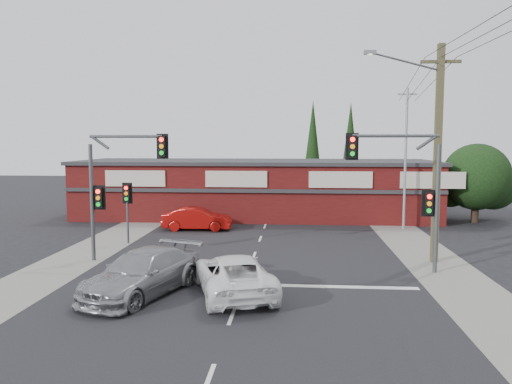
# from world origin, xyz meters

# --- Properties ---
(ground) EXTENTS (120.00, 120.00, 0.00)m
(ground) POSITION_xyz_m (0.00, 0.00, 0.00)
(ground) COLOR black
(ground) RESTS_ON ground
(road_strip) EXTENTS (14.00, 70.00, 0.01)m
(road_strip) POSITION_xyz_m (0.00, 5.00, 0.01)
(road_strip) COLOR black
(road_strip) RESTS_ON ground
(verge_left) EXTENTS (3.00, 70.00, 0.02)m
(verge_left) POSITION_xyz_m (-8.50, 5.00, 0.01)
(verge_left) COLOR gray
(verge_left) RESTS_ON ground
(verge_right) EXTENTS (3.00, 70.00, 0.02)m
(verge_right) POSITION_xyz_m (8.50, 5.00, 0.01)
(verge_right) COLOR gray
(verge_right) RESTS_ON ground
(stop_line) EXTENTS (6.50, 0.35, 0.01)m
(stop_line) POSITION_xyz_m (3.50, -1.50, 0.01)
(stop_line) COLOR silver
(stop_line) RESTS_ON ground
(white_suv) EXTENTS (3.94, 5.82, 1.48)m
(white_suv) POSITION_xyz_m (-0.24, -2.71, 0.74)
(white_suv) COLOR white
(white_suv) RESTS_ON ground
(silver_suv) EXTENTS (4.05, 6.02, 1.62)m
(silver_suv) POSITION_xyz_m (-3.57, -3.02, 0.81)
(silver_suv) COLOR #949698
(silver_suv) RESTS_ON ground
(red_sedan) EXTENTS (4.42, 1.69, 1.44)m
(red_sedan) POSITION_xyz_m (-4.23, 10.53, 0.72)
(red_sedan) COLOR #9B0C09
(red_sedan) RESTS_ON ground
(lane_dashes) EXTENTS (0.12, 49.04, 0.01)m
(lane_dashes) POSITION_xyz_m (0.00, 5.72, 0.01)
(lane_dashes) COLOR silver
(lane_dashes) RESTS_ON ground
(shop_building) EXTENTS (27.30, 8.40, 4.22)m
(shop_building) POSITION_xyz_m (-0.99, 16.99, 2.13)
(shop_building) COLOR #460E0E
(shop_building) RESTS_ON ground
(tree_cluster) EXTENTS (5.90, 5.10, 5.50)m
(tree_cluster) POSITION_xyz_m (14.69, 15.44, 2.90)
(tree_cluster) COLOR #2D2116
(tree_cluster) RESTS_ON ground
(conifer_near) EXTENTS (1.80, 1.80, 9.25)m
(conifer_near) POSITION_xyz_m (3.50, 24.00, 5.48)
(conifer_near) COLOR #2D2116
(conifer_near) RESTS_ON ground
(conifer_far) EXTENTS (1.80, 1.80, 9.25)m
(conifer_far) POSITION_xyz_m (7.00, 26.00, 5.48)
(conifer_far) COLOR #2D2116
(conifer_far) RESTS_ON ground
(traffic_mast_left) EXTENTS (3.77, 0.27, 5.97)m
(traffic_mast_left) POSITION_xyz_m (-6.43, 2.00, 3.93)
(traffic_mast_left) COLOR #47494C
(traffic_mast_left) RESTS_ON ground
(traffic_mast_right) EXTENTS (3.96, 0.27, 5.97)m
(traffic_mast_right) POSITION_xyz_m (6.86, 1.00, 3.95)
(traffic_mast_right) COLOR #47494C
(traffic_mast_right) RESTS_ON ground
(pedestal_signal) EXTENTS (0.55, 0.27, 3.38)m
(pedestal_signal) POSITION_xyz_m (-7.20, 6.01, 2.41)
(pedestal_signal) COLOR #47494C
(pedestal_signal) RESTS_ON ground
(utility_pole) EXTENTS (4.38, 0.59, 10.00)m
(utility_pole) POSITION_xyz_m (8.36, 2.99, 5.40)
(utility_pole) COLOR brown
(utility_pole) RESTS_ON ground
(steel_pole) EXTENTS (1.20, 0.16, 9.00)m
(steel_pole) POSITION_xyz_m (9.00, 12.00, 4.70)
(steel_pole) COLOR gray
(steel_pole) RESTS_ON ground
(power_lines) EXTENTS (2.01, 29.00, 1.22)m
(power_lines) POSITION_xyz_m (8.47, -2.47, 9.04)
(power_lines) COLOR black
(power_lines) RESTS_ON ground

